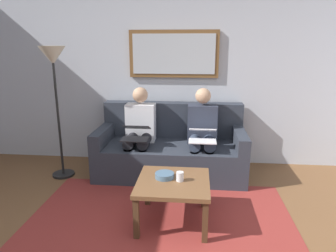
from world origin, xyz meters
TOP-DOWN VIEW (x-y plane):
  - wall_rear at (0.00, -2.60)m, footprint 6.00×0.12m
  - area_rug at (0.00, -0.85)m, footprint 2.60×1.80m
  - couch at (0.00, -2.12)m, footprint 1.91×0.90m
  - framed_mirror at (0.00, -2.51)m, footprint 1.22×0.05m
  - coffee_table at (-0.13, -0.90)m, footprint 0.68×0.68m
  - cup at (-0.19, -0.90)m, footprint 0.07×0.07m
  - bowl at (-0.04, -0.96)m, footprint 0.18×0.18m
  - person_left at (-0.41, -2.05)m, footprint 0.38×0.58m
  - laptop_white at (-0.41, -1.81)m, footprint 0.33×0.33m
  - person_right at (0.41, -2.05)m, footprint 0.38×0.58m
  - laptop_black at (0.41, -1.81)m, footprint 0.32×0.37m
  - standing_lamp at (1.40, -1.85)m, footprint 0.32×0.32m

SIDE VIEW (x-z plane):
  - area_rug at x=0.00m, z-range 0.00..0.01m
  - couch at x=0.00m, z-range -0.14..0.76m
  - coffee_table at x=-0.13m, z-range 0.16..0.59m
  - bowl at x=-0.04m, z-range 0.43..0.48m
  - cup at x=-0.19m, z-range 0.43..0.52m
  - person_left at x=-0.41m, z-range 0.04..1.18m
  - person_right at x=0.41m, z-range 0.04..1.18m
  - laptop_white at x=-0.41m, z-range 0.55..0.70m
  - laptop_black at x=0.41m, z-range 0.55..0.71m
  - wall_rear at x=0.00m, z-range 0.00..2.60m
  - standing_lamp at x=1.40m, z-range 0.54..2.20m
  - framed_mirror at x=0.00m, z-range 1.23..1.87m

